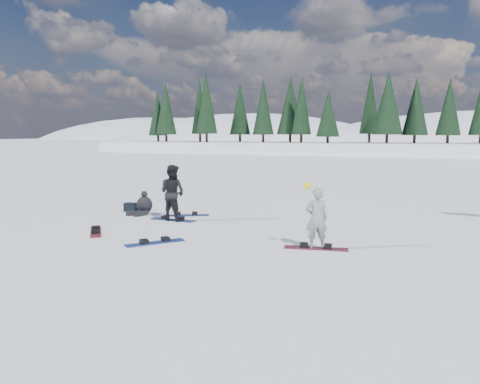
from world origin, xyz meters
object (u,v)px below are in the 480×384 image
at_px(snowboarder_man, 172,193).
at_px(snowboard_loose_a, 155,243).
at_px(seated_rider, 144,205).
at_px(gear_bag, 131,207).
at_px(snowboard_loose_b, 96,232).
at_px(snowboard_loose_c, 186,215).
at_px(snowboarder_woman, 316,218).

height_order(snowboarder_man, snowboard_loose_a, snowboarder_man).
height_order(seated_rider, snowboard_loose_a, seated_rider).
bearing_deg(seated_rider, gear_bag, -176.08).
distance_m(snowboard_loose_b, snowboard_loose_a, 2.28).
bearing_deg(snowboard_loose_c, gear_bag, 151.92).
bearing_deg(snowboarder_woman, gear_bag, -48.66).
xyz_separation_m(gear_bag, snowboard_loose_b, (1.26, -3.31, -0.14)).
bearing_deg(gear_bag, seated_rider, -19.68).
relative_size(snowboarder_man, gear_bag, 3.91).
bearing_deg(snowboard_loose_c, snowboarder_man, -116.04).
xyz_separation_m(gear_bag, snowboard_loose_c, (2.22, -0.00, -0.14)).
height_order(snowboard_loose_c, snowboard_loose_a, same).
bearing_deg(snowboard_loose_c, snowboarder_woman, -56.24).
bearing_deg(seated_rider, snowboard_loose_c, 32.86).
relative_size(seated_rider, gear_bag, 2.26).
bearing_deg(snowboard_loose_a, gear_bag, 79.37).
relative_size(snowboarder_woman, seated_rider, 1.57).
relative_size(snowboarder_woman, snowboarder_man, 0.91).
xyz_separation_m(snowboarder_woman, snowboard_loose_c, (-5.09, 2.73, -0.73)).
relative_size(gear_bag, snowboard_loose_a, 0.30).
distance_m(snowboarder_woman, snowboard_loose_a, 4.02).
xyz_separation_m(snowboarder_man, seated_rider, (-1.55, 0.66, -0.58)).
distance_m(snowboarder_woman, snowboarder_man, 5.38).
relative_size(snowboard_loose_c, snowboard_loose_a, 1.00).
bearing_deg(snowboard_loose_a, snowboarder_man, 59.91).
bearing_deg(gear_bag, snowboarder_woman, -20.50).
relative_size(snowboarder_man, snowboard_loose_c, 1.17).
height_order(gear_bag, snowboard_loose_a, gear_bag).
bearing_deg(snowboard_loose_a, snowboard_loose_c, 55.14).
relative_size(snowboarder_woman, snowboard_loose_a, 1.07).
height_order(seated_rider, gear_bag, seated_rider).
xyz_separation_m(snowboarder_man, snowboard_loose_a, (1.23, -2.85, -0.86)).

